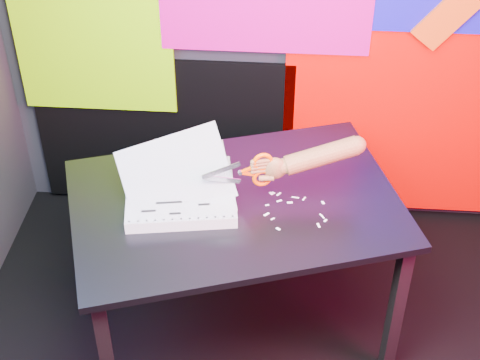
{
  "coord_description": "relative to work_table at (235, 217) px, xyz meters",
  "views": [
    {
      "loc": [
        -0.13,
        -1.57,
        2.57
      ],
      "look_at": [
        -0.3,
        0.58,
        0.87
      ],
      "focal_mm": 55.0,
      "sensor_mm": 36.0,
      "label": 1
    }
  ],
  "objects": [
    {
      "name": "room",
      "position": [
        0.32,
        -0.6,
        0.68
      ],
      "size": [
        3.01,
        3.01,
        2.71
      ],
      "color": "black",
      "rests_on": "ground"
    },
    {
      "name": "work_table",
      "position": [
        0.0,
        0.0,
        0.0
      ],
      "size": [
        1.45,
        1.19,
        0.75
      ],
      "rotation": [
        0.0,
        0.0,
        0.32
      ],
      "color": "black",
      "rests_on": "ground"
    },
    {
      "name": "paper_clippings",
      "position": [
        0.22,
        -0.02,
        0.09
      ],
      "size": [
        0.24,
        0.23,
        0.0
      ],
      "color": "white",
      "rests_on": "work_table"
    },
    {
      "name": "backdrop",
      "position": [
        0.38,
        0.86,
        0.29
      ],
      "size": [
        2.88,
        0.05,
        2.08
      ],
      "color": "#F10300",
      "rests_on": "ground"
    },
    {
      "name": "scissors",
      "position": [
        0.08,
        0.0,
        0.23
      ],
      "size": [
        0.26,
        0.08,
        0.15
      ],
      "rotation": [
        0.0,
        0.0,
        0.28
      ],
      "color": "silver",
      "rests_on": "printout_stack"
    },
    {
      "name": "printout_stack",
      "position": [
        -0.21,
        -0.04,
        0.12
      ],
      "size": [
        0.49,
        0.37,
        0.31
      ],
      "rotation": [
        0.0,
        0.0,
        0.16
      ],
      "color": "beige",
      "rests_on": "work_table"
    },
    {
      "name": "hand_forearm",
      "position": [
        0.29,
        0.06,
        0.26
      ],
      "size": [
        0.42,
        0.16,
        0.15
      ],
      "rotation": [
        0.0,
        0.0,
        0.28
      ],
      "color": "#A26839",
      "rests_on": "work_table"
    }
  ]
}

